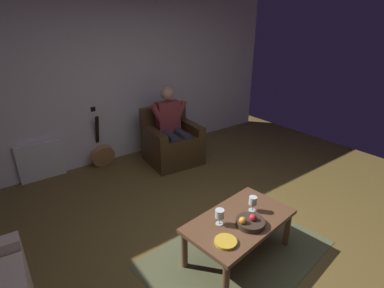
# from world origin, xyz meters

# --- Properties ---
(ground_plane) EXTENTS (6.95, 6.95, 0.00)m
(ground_plane) POSITION_xyz_m (0.00, 0.00, 0.00)
(ground_plane) COLOR brown
(wall_back) EXTENTS (6.19, 0.06, 2.67)m
(wall_back) POSITION_xyz_m (0.00, -2.82, 1.33)
(wall_back) COLOR silver
(wall_back) RESTS_ON ground
(rug) EXTENTS (1.88, 1.40, 0.01)m
(rug) POSITION_xyz_m (0.08, 0.05, 0.00)
(rug) COLOR #525537
(rug) RESTS_ON ground
(armchair) EXTENTS (0.85, 0.82, 0.87)m
(armchair) POSITION_xyz_m (-0.57, -2.12, 0.31)
(armchair) COLOR #432F19
(armchair) RESTS_ON ground
(person_seated) EXTENTS (0.63, 0.63, 1.23)m
(person_seated) POSITION_xyz_m (-0.57, -2.10, 0.66)
(person_seated) COLOR brown
(person_seated) RESTS_ON ground
(coffee_table) EXTENTS (1.12, 0.72, 0.43)m
(coffee_table) POSITION_xyz_m (0.08, 0.05, 0.37)
(coffee_table) COLOR brown
(coffee_table) RESTS_ON ground
(guitar) EXTENTS (0.37, 0.33, 0.95)m
(guitar) POSITION_xyz_m (0.42, -2.62, 0.22)
(guitar) COLOR #AC7845
(guitar) RESTS_ON ground
(radiator) EXTENTS (0.61, 0.06, 0.56)m
(radiator) POSITION_xyz_m (1.27, -2.75, 0.28)
(radiator) COLOR white
(radiator) RESTS_ON ground
(wine_glass_near) EXTENTS (0.08, 0.08, 0.15)m
(wine_glass_near) POSITION_xyz_m (-0.11, 0.03, 0.53)
(wine_glass_near) COLOR silver
(wine_glass_near) RESTS_ON coffee_table
(wine_glass_far) EXTENTS (0.08, 0.08, 0.15)m
(wine_glass_far) POSITION_xyz_m (0.28, -0.01, 0.53)
(wine_glass_far) COLOR silver
(wine_glass_far) RESTS_ON coffee_table
(fruit_bowl) EXTENTS (0.26, 0.26, 0.11)m
(fruit_bowl) POSITION_xyz_m (0.07, 0.17, 0.46)
(fruit_bowl) COLOR #3A2A21
(fruit_bowl) RESTS_ON coffee_table
(decorative_dish) EXTENTS (0.19, 0.19, 0.02)m
(decorative_dish) POSITION_xyz_m (0.41, 0.21, 0.44)
(decorative_dish) COLOR gold
(decorative_dish) RESTS_ON coffee_table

